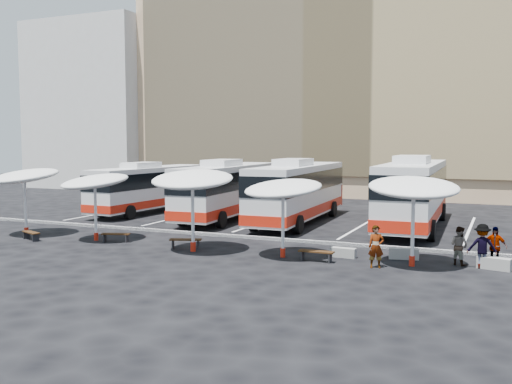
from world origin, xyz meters
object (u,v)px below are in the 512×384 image
at_px(sunshade_4, 414,188).
at_px(conc_bench_2, 494,263).
at_px(sunshade_1, 95,182).
at_px(wood_bench_1, 116,235).
at_px(conc_bench_0, 343,253).
at_px(wood_bench_2, 186,241).
at_px(passenger_0, 376,247).
at_px(bus_3, 414,191).
at_px(sunshade_3, 283,189).
at_px(conc_bench_1, 404,254).
at_px(bus_0, 150,187).
at_px(sunshade_0, 24,177).
at_px(bus_2, 298,190).
at_px(wood_bench_0, 31,234).
at_px(wood_bench_3, 316,253).
at_px(sunshade_2, 192,180).
at_px(passenger_1, 459,246).
at_px(bus_1, 228,188).
at_px(passenger_2, 494,247).
at_px(passenger_3, 482,246).

distance_m(sunshade_4, conc_bench_2, 4.29).
relative_size(sunshade_1, wood_bench_1, 3.03).
bearing_deg(conc_bench_0, conc_bench_2, 0.64).
xyz_separation_m(wood_bench_2, passenger_0, (9.06, -0.53, 0.50)).
bearing_deg(bus_3, conc_bench_2, -67.46).
relative_size(sunshade_3, conc_bench_1, 3.41).
xyz_separation_m(sunshade_3, sunshade_4, (5.41, 0.41, 0.19)).
bearing_deg(conc_bench_0, bus_0, 148.94).
height_order(sunshade_0, conc_bench_1, sunshade_0).
relative_size(bus_3, sunshade_4, 2.91).
distance_m(bus_0, conc_bench_2, 25.05).
relative_size(bus_2, bus_3, 0.94).
xyz_separation_m(bus_3, wood_bench_0, (-17.23, -12.19, -1.84)).
distance_m(wood_bench_1, wood_bench_3, 10.64).
bearing_deg(sunshade_2, bus_2, 83.13).
distance_m(bus_2, passenger_1, 13.56).
bearing_deg(sunshade_4, passenger_1, 28.99).
bearing_deg(wood_bench_1, conc_bench_1, 6.26).
bearing_deg(wood_bench_2, wood_bench_3, -3.13).
relative_size(wood_bench_1, conc_bench_2, 1.17).
bearing_deg(bus_1, wood_bench_1, -100.25).
height_order(sunshade_3, passenger_2, sunshade_3).
bearing_deg(wood_bench_0, sunshade_2, 4.37).
distance_m(conc_bench_1, passenger_1, 2.35).
relative_size(bus_1, sunshade_0, 2.67).
xyz_separation_m(bus_0, bus_2, (11.48, -0.82, 0.21)).
height_order(sunshade_0, conc_bench_2, sunshade_0).
bearing_deg(wood_bench_1, passenger_0, -2.87).
bearing_deg(sunshade_2, sunshade_0, 177.76).
distance_m(sunshade_1, conc_bench_2, 18.92).
distance_m(wood_bench_2, passenger_0, 9.08).
relative_size(wood_bench_0, wood_bench_2, 0.94).
relative_size(wood_bench_2, wood_bench_3, 1.02).
distance_m(conc_bench_2, passenger_3, 0.80).
height_order(wood_bench_1, passenger_2, passenger_2).
distance_m(bus_3, passenger_2, 10.59).
relative_size(sunshade_4, conc_bench_2, 3.68).
height_order(conc_bench_0, passenger_2, passenger_2).
bearing_deg(sunshade_3, passenger_0, -6.54).
height_order(sunshade_2, conc_bench_0, sunshade_2).
height_order(sunshade_2, wood_bench_0, sunshade_2).
bearing_deg(bus_0, bus_1, -4.43).
height_order(bus_0, conc_bench_1, bus_0).
relative_size(sunshade_4, conc_bench_1, 3.71).
relative_size(wood_bench_3, conc_bench_0, 1.35).
relative_size(bus_3, passenger_1, 8.49).
distance_m(bus_3, sunshade_1, 17.88).
relative_size(bus_3, sunshade_2, 3.10).
bearing_deg(passenger_1, wood_bench_2, 36.89).
height_order(sunshade_4, wood_bench_3, sunshade_4).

